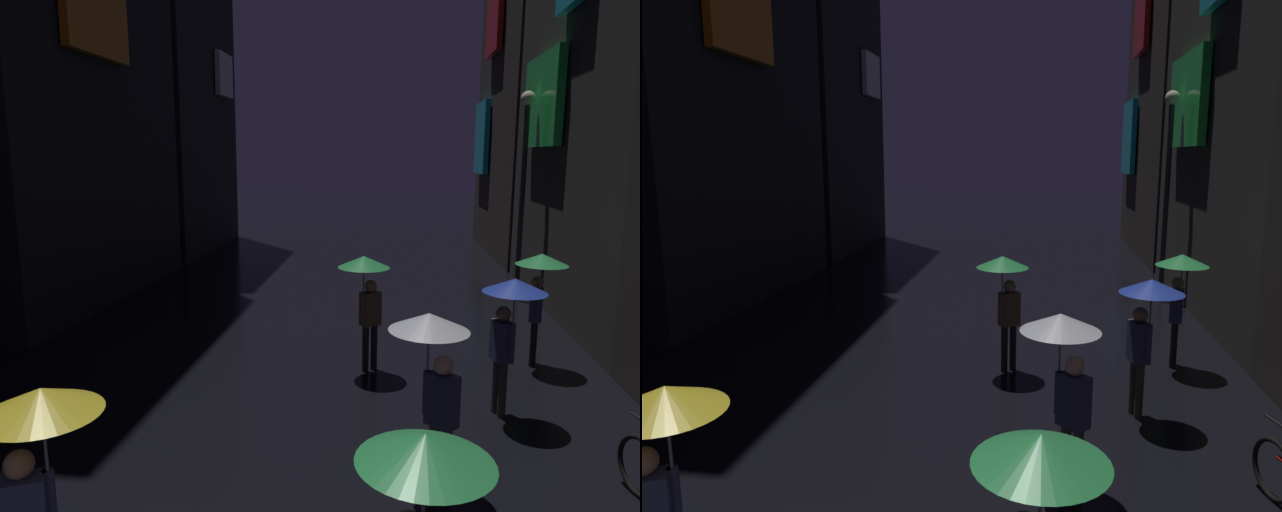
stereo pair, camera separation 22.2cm
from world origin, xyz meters
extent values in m
cube|color=orange|center=(-5.35, 12.36, 7.03)|extent=(0.20, 2.86, 1.80)
cube|color=white|center=(-5.35, 22.92, 7.09)|extent=(0.20, 1.92, 1.73)
cube|color=#26E54C|center=(5.35, 14.23, 5.16)|extent=(0.20, 3.07, 2.26)
cube|color=#2D2826|center=(7.50, 22.01, 8.56)|extent=(4.00, 8.02, 17.12)
cube|color=#19D8F2|center=(5.35, 23.76, 4.52)|extent=(0.20, 2.53, 2.93)
cube|color=red|center=(5.35, 22.01, 8.67)|extent=(0.20, 2.46, 2.25)
sphere|color=#9E7051|center=(-1.13, 2.56, 1.56)|extent=(0.22, 0.22, 0.22)
cylinder|color=#333859|center=(-0.99, 2.68, 1.20)|extent=(0.09, 0.09, 0.50)
cylinder|color=slate|center=(-0.99, 2.68, 1.53)|extent=(0.02, 0.02, 0.77)
cone|color=yellow|center=(-0.99, 2.68, 2.02)|extent=(0.90, 0.90, 0.20)
cone|color=green|center=(1.84, 2.31, 2.02)|extent=(0.90, 0.90, 0.20)
cylinder|color=black|center=(4.30, 9.48, 0.42)|extent=(0.12, 0.12, 0.85)
cylinder|color=black|center=(4.25, 9.31, 0.42)|extent=(0.12, 0.12, 0.85)
cube|color=#333859|center=(4.27, 9.40, 1.15)|extent=(0.30, 0.38, 0.60)
sphere|color=#9E7051|center=(4.27, 9.40, 1.56)|extent=(0.22, 0.22, 0.22)
cylinder|color=#333859|center=(4.28, 9.21, 1.20)|extent=(0.09, 0.09, 0.50)
cylinder|color=slate|center=(4.28, 9.21, 1.53)|extent=(0.02, 0.02, 0.77)
cone|color=green|center=(4.28, 9.21, 2.02)|extent=(0.90, 0.90, 0.20)
cylinder|color=#38332D|center=(3.23, 7.29, 0.42)|extent=(0.12, 0.12, 0.85)
cylinder|color=#38332D|center=(3.29, 7.12, 0.42)|extent=(0.12, 0.12, 0.85)
cube|color=#333859|center=(3.26, 7.20, 1.15)|extent=(0.32, 0.39, 0.60)
sphere|color=#9E7051|center=(3.26, 7.20, 1.56)|extent=(0.22, 0.22, 0.22)
cylinder|color=#333859|center=(3.37, 7.05, 1.20)|extent=(0.09, 0.09, 0.50)
cylinder|color=slate|center=(3.37, 7.05, 1.53)|extent=(0.02, 0.02, 0.77)
cone|color=#263FB2|center=(3.37, 7.05, 2.02)|extent=(0.90, 0.90, 0.20)
cylinder|color=black|center=(1.36, 8.80, 0.42)|extent=(0.12, 0.12, 0.85)
cylinder|color=black|center=(1.21, 8.69, 0.42)|extent=(0.12, 0.12, 0.85)
cube|color=brown|center=(1.29, 8.75, 1.15)|extent=(0.40, 0.38, 0.60)
sphere|color=#9E7051|center=(1.29, 8.75, 1.56)|extent=(0.22, 0.22, 0.22)
cylinder|color=brown|center=(1.17, 8.60, 1.20)|extent=(0.09, 0.09, 0.50)
cylinder|color=slate|center=(1.17, 8.60, 1.53)|extent=(0.02, 0.02, 0.77)
cone|color=green|center=(1.17, 8.60, 2.02)|extent=(0.90, 0.90, 0.20)
cylinder|color=#38332D|center=(2.27, 4.95, 0.42)|extent=(0.12, 0.12, 0.85)
cylinder|color=#38332D|center=(2.14, 5.07, 0.42)|extent=(0.12, 0.12, 0.85)
cube|color=#333859|center=(2.21, 5.01, 1.15)|extent=(0.40, 0.39, 0.60)
sphere|color=beige|center=(2.21, 5.01, 1.56)|extent=(0.22, 0.22, 0.22)
cylinder|color=#333859|center=(2.04, 5.10, 1.20)|extent=(0.09, 0.09, 0.50)
cylinder|color=slate|center=(2.04, 5.10, 1.53)|extent=(0.02, 0.02, 0.77)
cone|color=silver|center=(2.04, 5.10, 2.02)|extent=(0.90, 0.90, 0.20)
torus|color=black|center=(4.46, 5.26, 0.36)|extent=(0.25, 0.71, 0.72)
cylinder|color=#2D2D33|center=(5.00, 14.28, 2.53)|extent=(0.14, 0.14, 5.06)
sphere|color=#F9EFCC|center=(5.00, 14.28, 5.24)|extent=(0.36, 0.36, 0.36)
camera|label=1|loc=(1.58, -1.06, 3.84)|focal=32.00mm
camera|label=2|loc=(1.80, -1.03, 3.84)|focal=32.00mm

